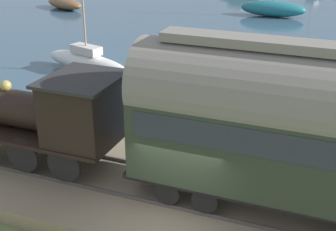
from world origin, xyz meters
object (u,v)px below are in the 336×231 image
object	(u,v)px
steam_locomotive	(51,112)
passenger_coach	(293,124)
sailboat_white	(87,62)
sailboat_teal	(273,9)
sailboat_brown	(65,3)

from	to	relation	value
steam_locomotive	passenger_coach	distance (m)	7.54
steam_locomotive	sailboat_white	size ratio (longest dim) A/B	1.00
steam_locomotive	sailboat_white	distance (m)	11.39
sailboat_teal	passenger_coach	bearing A→B (deg)	-171.02
sailboat_teal	sailboat_brown	bearing A→B (deg)	99.91
steam_locomotive	sailboat_brown	distance (m)	30.22
steam_locomotive	sailboat_teal	distance (m)	29.25
passenger_coach	sailboat_teal	bearing A→B (deg)	10.48
steam_locomotive	sailboat_teal	xyz separation A→B (m)	(29.13, -2.11, -1.71)
sailboat_brown	sailboat_teal	bearing A→B (deg)	-56.72
passenger_coach	sailboat_teal	size ratio (longest dim) A/B	1.45
steam_locomotive	sailboat_brown	size ratio (longest dim) A/B	0.96
steam_locomotive	sailboat_brown	bearing A→B (deg)	32.55
passenger_coach	sailboat_white	xyz separation A→B (m)	(10.16, 12.33, -2.63)
sailboat_teal	sailboat_brown	xyz separation A→B (m)	(-3.70, 18.34, -0.14)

